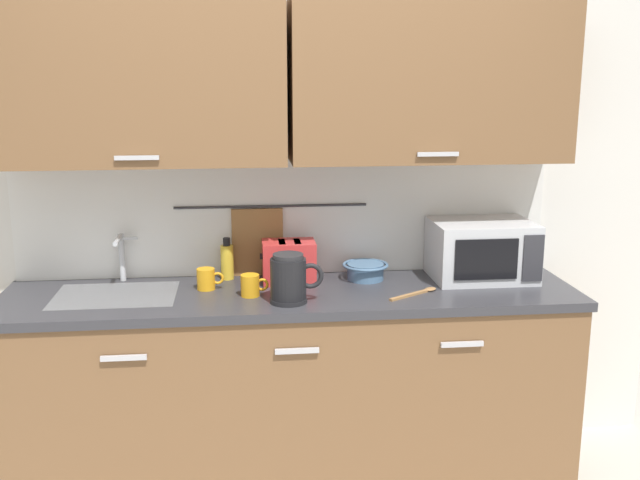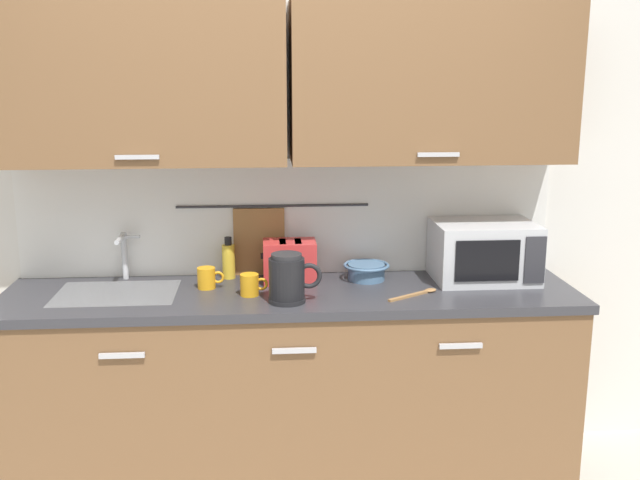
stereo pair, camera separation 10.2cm
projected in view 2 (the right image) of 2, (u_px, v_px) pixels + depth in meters
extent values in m
cube|color=brown|center=(292.00, 389.00, 3.35)|extent=(2.50, 0.60, 0.86)
cube|color=#B7B7BC|center=(122.00, 355.00, 2.92)|extent=(0.18, 0.02, 0.02)
cube|color=#B7B7BC|center=(294.00, 351.00, 2.97)|extent=(0.18, 0.02, 0.02)
cube|color=#B7B7BC|center=(461.00, 346.00, 3.02)|extent=(0.18, 0.02, 0.02)
cube|color=#333338|center=(291.00, 295.00, 3.24)|extent=(2.53, 0.63, 0.04)
cube|color=#9EA0A5|center=(117.00, 303.00, 3.21)|extent=(0.52, 0.38, 0.09)
cube|color=silver|center=(288.00, 200.00, 3.48)|extent=(3.70, 0.06, 2.50)
cube|color=silver|center=(288.00, 217.00, 3.46)|extent=(2.50, 0.01, 0.55)
cube|color=brown|center=(140.00, 82.00, 3.12)|extent=(1.24, 0.33, 0.70)
cube|color=#B7B7BC|center=(137.00, 157.00, 3.02)|extent=(0.18, 0.01, 0.02)
cube|color=brown|center=(432.00, 82.00, 3.22)|extent=(1.24, 0.33, 0.70)
cube|color=#B7B7BC|center=(438.00, 155.00, 3.11)|extent=(0.18, 0.01, 0.02)
cylinder|color=#333338|center=(273.00, 206.00, 3.44)|extent=(0.90, 0.01, 0.01)
cube|color=olive|center=(259.00, 244.00, 3.47)|extent=(0.24, 0.02, 0.34)
cylinder|color=#B2B5BA|center=(125.00, 256.00, 3.40)|extent=(0.03, 0.03, 0.22)
cylinder|color=#B2B5BA|center=(120.00, 239.00, 3.30)|extent=(0.02, 0.16, 0.02)
cube|color=#B2B5BA|center=(132.00, 237.00, 3.38)|extent=(0.07, 0.02, 0.01)
cube|color=silver|center=(484.00, 251.00, 3.38)|extent=(0.46, 0.34, 0.27)
cube|color=black|center=(487.00, 261.00, 3.21)|extent=(0.29, 0.01, 0.18)
cube|color=#2D2D33|center=(535.00, 260.00, 3.23)|extent=(0.09, 0.01, 0.21)
cylinder|color=black|center=(287.00, 300.00, 3.08)|extent=(0.16, 0.16, 0.02)
cylinder|color=black|center=(287.00, 278.00, 3.06)|extent=(0.15, 0.15, 0.17)
cylinder|color=#262628|center=(286.00, 256.00, 3.04)|extent=(0.13, 0.13, 0.02)
torus|color=black|center=(309.00, 276.00, 3.06)|extent=(0.11, 0.02, 0.11)
cylinder|color=yellow|center=(229.00, 261.00, 3.42)|extent=(0.06, 0.06, 0.16)
cylinder|color=black|center=(228.00, 241.00, 3.40)|extent=(0.03, 0.03, 0.04)
cylinder|color=orange|center=(206.00, 278.00, 3.26)|extent=(0.08, 0.08, 0.09)
torus|color=orange|center=(218.00, 277.00, 3.27)|extent=(0.06, 0.01, 0.06)
cylinder|color=#4C7093|center=(366.00, 272.00, 3.40)|extent=(0.17, 0.17, 0.07)
torus|color=#4C7093|center=(366.00, 265.00, 3.39)|extent=(0.21, 0.21, 0.01)
cube|color=red|center=(290.00, 261.00, 3.36)|extent=(0.24, 0.17, 0.19)
cube|color=black|center=(283.00, 243.00, 3.34)|extent=(0.03, 0.12, 0.01)
cube|color=black|center=(298.00, 242.00, 3.35)|extent=(0.03, 0.12, 0.01)
cube|color=black|center=(262.00, 256.00, 3.35)|extent=(0.02, 0.02, 0.02)
cylinder|color=orange|center=(249.00, 285.00, 3.16)|extent=(0.08, 0.08, 0.09)
torus|color=orange|center=(262.00, 284.00, 3.16)|extent=(0.06, 0.01, 0.06)
cube|color=#9E7042|center=(408.00, 296.00, 3.14)|extent=(0.19, 0.13, 0.01)
ellipsoid|color=#9E7042|center=(430.00, 290.00, 3.22)|extent=(0.07, 0.07, 0.01)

